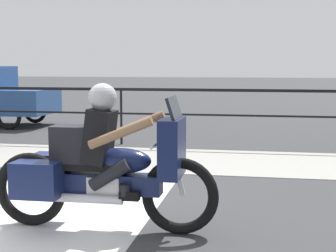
{
  "coord_description": "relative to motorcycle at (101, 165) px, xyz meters",
  "views": [
    {
      "loc": [
        2.92,
        -5.57,
        1.72
      ],
      "look_at": [
        1.74,
        0.98,
        0.91
      ],
      "focal_mm": 55.0,
      "sensor_mm": 36.0,
      "label": 1
    }
  ],
  "objects": [
    {
      "name": "crosswalk_band",
      "position": [
        -0.91,
        0.38,
        -0.68
      ],
      "size": [
        2.65,
        6.0,
        0.01
      ],
      "primitive_type": "cube",
      "color": "silver",
      "rests_on": "ground"
    },
    {
      "name": "motorcycle",
      "position": [
        0.0,
        0.0,
        0.0
      ],
      "size": [
        2.39,
        0.76,
        1.52
      ],
      "rotation": [
        0.0,
        0.0,
        -0.01
      ],
      "color": "black",
      "rests_on": "ground"
    },
    {
      "name": "fence_railing",
      "position": [
        -1.32,
        5.58,
        0.27
      ],
      "size": [
        36.0,
        0.05,
        1.21
      ],
      "color": "black",
      "rests_on": "ground"
    },
    {
      "name": "sidewalk_band",
      "position": [
        -1.32,
        3.98,
        -0.68
      ],
      "size": [
        44.0,
        2.4,
        0.01
      ],
      "primitive_type": "cube",
      "color": "#99968E",
      "rests_on": "ground"
    },
    {
      "name": "ground_plane",
      "position": [
        -1.32,
        0.58,
        -0.68
      ],
      "size": [
        120.0,
        120.0,
        0.0
      ],
      "primitive_type": "plane",
      "color": "#38383A"
    }
  ]
}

